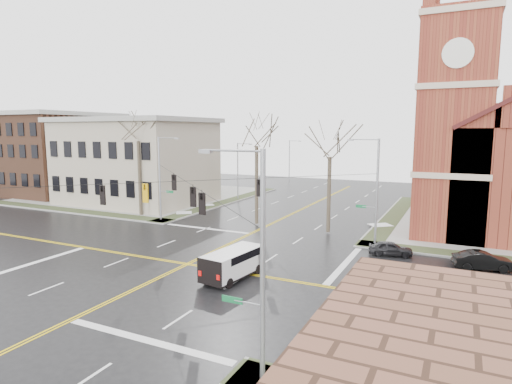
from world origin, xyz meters
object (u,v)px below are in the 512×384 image
at_px(parked_car_b, 483,261).
at_px(tree_nw_near, 257,141).
at_px(streetlight_north_b, 290,160).
at_px(parked_car_a, 390,248).
at_px(streetlight_north_a, 239,169).
at_px(cargo_van, 235,261).
at_px(tree_nw_far, 138,136).
at_px(signal_pole_ne, 375,188).
at_px(signal_pole_se, 258,262).
at_px(tree_ne, 330,152).
at_px(signal_pole_nw, 161,176).

distance_m(parked_car_b, tree_nw_near, 23.17).
distance_m(streetlight_north_b, parked_car_a, 45.99).
relative_size(streetlight_north_a, tree_nw_near, 0.66).
relative_size(streetlight_north_b, parked_car_b, 2.01).
height_order(cargo_van, tree_nw_near, tree_nw_near).
bearing_deg(tree_nw_far, tree_nw_near, 6.17).
height_order(signal_pole_ne, tree_nw_near, tree_nw_near).
height_order(signal_pole_ne, signal_pole_se, same).
bearing_deg(streetlight_north_b, tree_nw_far, -97.55).
distance_m(streetlight_north_a, parked_car_b, 36.45).
xyz_separation_m(parked_car_b, tree_ne, (-12.99, 5.80, 7.19)).
relative_size(parked_car_b, tree_nw_near, 0.33).
height_order(streetlight_north_a, tree_nw_near, tree_nw_near).
bearing_deg(tree_ne, cargo_van, -97.91).
height_order(signal_pole_se, streetlight_north_b, signal_pole_se).
relative_size(tree_nw_far, tree_ne, 1.18).
xyz_separation_m(streetlight_north_a, tree_nw_far, (-4.68, -15.30, 4.73)).
relative_size(signal_pole_se, tree_nw_far, 0.71).
height_order(streetlight_north_b, tree_nw_near, tree_nw_near).
bearing_deg(tree_nw_near, signal_pole_ne, -12.35).
height_order(signal_pole_nw, parked_car_b, signal_pole_nw).
distance_m(signal_pole_nw, tree_nw_near, 11.19).
relative_size(streetlight_north_b, tree_nw_near, 0.66).
bearing_deg(tree_nw_near, streetlight_north_b, 105.68).
bearing_deg(streetlight_north_b, signal_pole_se, -69.73).
xyz_separation_m(cargo_van, tree_nw_far, (-19.90, 13.72, 8.08)).
distance_m(signal_pole_nw, signal_pole_se, 32.28).
distance_m(signal_pole_se, tree_nw_far, 36.25).
height_order(parked_car_a, parked_car_b, parked_car_b).
distance_m(streetlight_north_a, tree_nw_far, 16.68).
bearing_deg(parked_car_b, streetlight_north_a, 41.67).
bearing_deg(parked_car_b, signal_pole_nw, 68.70).
distance_m(cargo_van, tree_nw_near, 18.01).
bearing_deg(signal_pole_se, tree_ne, 100.46).
distance_m(signal_pole_se, cargo_van, 13.05).
relative_size(streetlight_north_b, tree_nw_far, 0.63).
bearing_deg(signal_pole_ne, cargo_van, -118.36).
height_order(signal_pole_se, tree_nw_near, tree_nw_near).
bearing_deg(signal_pole_nw, streetlight_north_b, 88.95).
height_order(streetlight_north_a, cargo_van, streetlight_north_a).
bearing_deg(signal_pole_nw, signal_pole_ne, 0.00).
height_order(streetlight_north_a, streetlight_north_b, same).
height_order(parked_car_b, tree_ne, tree_ne).
relative_size(signal_pole_se, parked_car_a, 2.67).
relative_size(cargo_van, parked_car_b, 1.31).
bearing_deg(tree_ne, tree_nw_far, -176.93).
relative_size(signal_pole_se, cargo_van, 1.73).
distance_m(signal_pole_se, streetlight_north_a, 45.20).
relative_size(signal_pole_nw, parked_car_b, 2.26).
bearing_deg(signal_pole_ne, tree_nw_far, 177.41).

